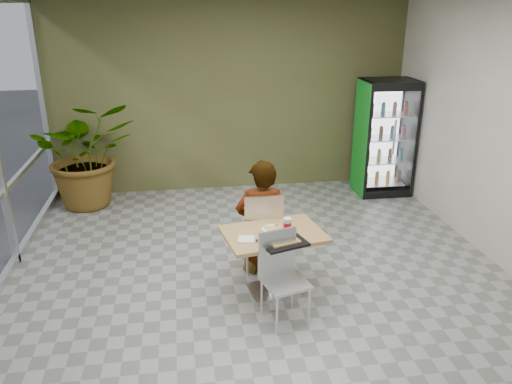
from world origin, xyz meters
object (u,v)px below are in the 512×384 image
Objects in this scene: cafeteria_tray at (283,243)px; beverage_fridge at (385,138)px; soda_cup at (287,225)px; seated_woman at (261,228)px; chair_far at (262,226)px; chair_near at (281,269)px; dining_table at (273,250)px; potted_plant at (86,154)px.

cafeteria_tray is 3.96m from beverage_fridge.
soda_cup is 0.31m from cafeteria_tray.
seated_woman is 0.89× the size of beverage_fridge.
chair_far is 1.08× the size of chair_near.
seated_woman is at bearing 109.95° from soda_cup.
dining_table is at bearing 179.74° from soda_cup.
beverage_fridge is at bearing 38.55° from chair_near.
chair_far reaches higher than cafeteria_tray.
beverage_fridge reaches higher than dining_table.
seated_woman is at bearing 94.68° from dining_table.
potted_plant is (-4.87, 0.18, -0.11)m from beverage_fridge.
chair_far is 0.60× the size of potted_plant.
potted_plant reaches higher than soda_cup.
soda_cup is (0.15, -0.00, 0.29)m from dining_table.
chair_near is 0.49× the size of beverage_fridge.
beverage_fridge reaches higher than chair_far.
seated_woman reaches higher than cafeteria_tray.
chair_near is (-0.00, -0.46, 0.02)m from dining_table.
seated_woman is 0.85m from cafeteria_tray.
chair_far is 3.46m from beverage_fridge.
chair_far is 6.44× the size of soda_cup.
soda_cup is at bearing 70.07° from cafeteria_tray.
potted_plant is (-2.39, 2.57, 0.25)m from chair_far.
chair_far is (-0.04, 0.48, 0.06)m from dining_table.
chair_near is at bearing -107.24° from cafeteria_tray.
soda_cup is 4.00m from potted_plant.
seated_woman is at bearing -89.41° from chair_far.
potted_plant is at bearing 130.22° from soda_cup.
potted_plant is (-2.59, 3.06, 0.02)m from soda_cup.
chair_near is 0.55m from soda_cup.
dining_table is 0.69× the size of seated_woman.
beverage_fridge is at bearing -2.15° from potted_plant.
soda_cup is (0.16, 0.45, 0.27)m from chair_near.
cafeteria_tray is 4.16m from potted_plant.
cafeteria_tray is at bearing 95.90° from seated_woman.
potted_plant is at bearing -47.17° from seated_woman.
soda_cup is at bearing -127.74° from beverage_fridge.
soda_cup is (0.20, -0.48, 0.23)m from chair_far.
chair_near is 4.28m from potted_plant.
beverage_fridge reaches higher than chair_near.
soda_cup is 0.34× the size of cafeteria_tray.
beverage_fridge reaches higher than cafeteria_tray.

